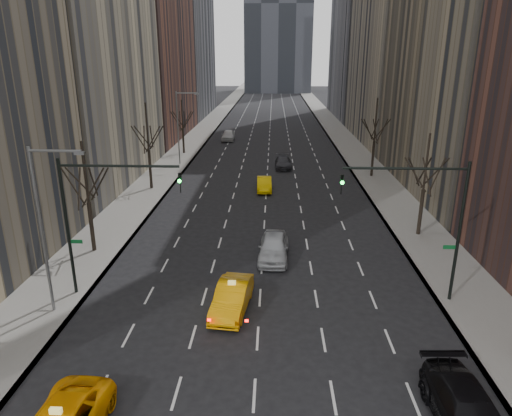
# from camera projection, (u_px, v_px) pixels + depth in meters

# --- Properties ---
(sidewalk_left) EXTENTS (4.50, 320.00, 0.15)m
(sidewalk_left) POSITION_uv_depth(u_px,v_px,m) (201.00, 133.00, 81.77)
(sidewalk_left) COLOR slate
(sidewalk_left) RESTS_ON ground
(sidewalk_right) EXTENTS (4.50, 320.00, 0.15)m
(sidewalk_right) POSITION_uv_depth(u_px,v_px,m) (339.00, 134.00, 80.89)
(sidewalk_right) COLOR slate
(sidewalk_right) RESTS_ON ground
(tree_lw_b) EXTENTS (3.36, 3.50, 7.82)m
(tree_lw_b) POSITION_uv_depth(u_px,v_px,m) (89.00, 202.00, 31.35)
(tree_lw_b) COLOR black
(tree_lw_b) RESTS_ON ground
(tree_lw_c) EXTENTS (3.36, 3.50, 8.74)m
(tree_lw_c) POSITION_uv_depth(u_px,v_px,m) (149.00, 151.00, 46.40)
(tree_lw_c) COLOR black
(tree_lw_c) RESTS_ON ground
(tree_lw_d) EXTENTS (3.36, 3.50, 7.36)m
(tree_lw_d) POSITION_uv_depth(u_px,v_px,m) (183.00, 129.00, 63.60)
(tree_lw_d) COLOR black
(tree_lw_d) RESTS_ON ground
(tree_rw_b) EXTENTS (3.36, 3.50, 7.82)m
(tree_rw_b) POSITION_uv_depth(u_px,v_px,m) (423.00, 190.00, 34.28)
(tree_rw_b) COLOR black
(tree_rw_b) RESTS_ON ground
(tree_rw_c) EXTENTS (3.36, 3.50, 8.74)m
(tree_rw_c) POSITION_uv_depth(u_px,v_px,m) (374.00, 142.00, 51.22)
(tree_rw_c) COLOR black
(tree_rw_c) RESTS_ON ground
(traffic_mast_left) EXTENTS (6.69, 0.39, 8.00)m
(traffic_mast_left) POSITION_uv_depth(u_px,v_px,m) (95.00, 206.00, 25.00)
(traffic_mast_left) COLOR black
(traffic_mast_left) RESTS_ON ground
(traffic_mast_right) EXTENTS (6.69, 0.39, 8.00)m
(traffic_mast_right) POSITION_uv_depth(u_px,v_px,m) (430.00, 210.00, 24.34)
(traffic_mast_right) COLOR black
(traffic_mast_right) RESTS_ON ground
(streetlight_near) EXTENTS (2.83, 0.22, 9.00)m
(streetlight_near) POSITION_uv_depth(u_px,v_px,m) (46.00, 215.00, 23.13)
(streetlight_near) COLOR slate
(streetlight_near) RESTS_ON ground
(streetlight_far) EXTENTS (2.83, 0.22, 9.00)m
(streetlight_far) POSITION_uv_depth(u_px,v_px,m) (180.00, 121.00, 56.27)
(streetlight_far) COLOR slate
(streetlight_far) RESTS_ON ground
(taxi_sedan) EXTENTS (2.23, 4.93, 1.57)m
(taxi_sedan) POSITION_uv_depth(u_px,v_px,m) (232.00, 297.00, 24.89)
(taxi_sedan) COLOR #EE9C05
(taxi_sedan) RESTS_ON ground
(silver_sedan_ahead) EXTENTS (2.24, 5.06, 1.69)m
(silver_sedan_ahead) POSITION_uv_depth(u_px,v_px,m) (274.00, 247.00, 31.24)
(silver_sedan_ahead) COLOR #AEB2B7
(silver_sedan_ahead) RESTS_ON ground
(parked_suv_black) EXTENTS (2.47, 5.65, 1.62)m
(parked_suv_black) POSITION_uv_depth(u_px,v_px,m) (468.00, 413.00, 16.81)
(parked_suv_black) COLOR black
(parked_suv_black) RESTS_ON ground
(far_taxi) EXTENTS (1.61, 4.26, 1.39)m
(far_taxi) POSITION_uv_depth(u_px,v_px,m) (264.00, 184.00, 47.03)
(far_taxi) COLOR yellow
(far_taxi) RESTS_ON ground
(far_suv_grey) EXTENTS (2.08, 4.90, 1.41)m
(far_suv_grey) POSITION_uv_depth(u_px,v_px,m) (283.00, 162.00, 56.48)
(far_suv_grey) COLOR #2E2E33
(far_suv_grey) RESTS_ON ground
(far_car_white) EXTENTS (2.01, 4.98, 1.70)m
(far_car_white) POSITION_uv_depth(u_px,v_px,m) (228.00, 135.00, 74.55)
(far_car_white) COLOR silver
(far_car_white) RESTS_ON ground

